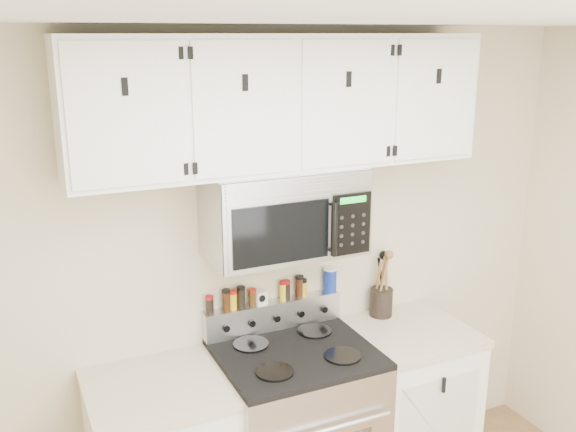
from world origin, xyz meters
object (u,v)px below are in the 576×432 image
at_px(microwave, 285,212).
at_px(utensil_crock, 381,300).
at_px(salt_canister, 330,280).
at_px(range, 295,432).

bearing_deg(microwave, utensil_crock, 9.30).
bearing_deg(salt_canister, microwave, -155.39).
xyz_separation_m(range, microwave, (0.00, 0.13, 1.14)).
xyz_separation_m(range, salt_canister, (0.34, 0.28, 0.68)).
bearing_deg(utensil_crock, microwave, -170.70).
xyz_separation_m(microwave, salt_canister, (0.34, 0.16, -0.46)).
relative_size(range, microwave, 1.45).
xyz_separation_m(utensil_crock, salt_canister, (-0.30, 0.05, 0.15)).
relative_size(utensil_crock, salt_canister, 2.77).
bearing_deg(salt_canister, utensil_crock, -9.35).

